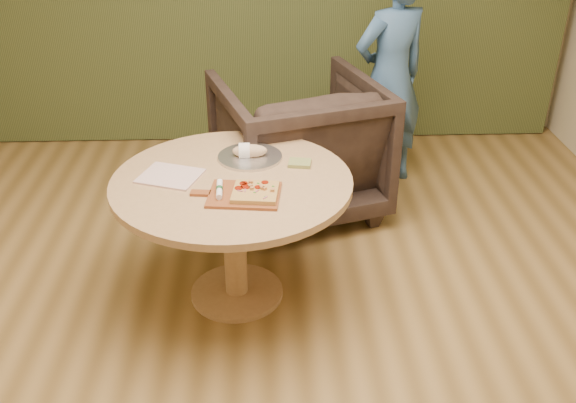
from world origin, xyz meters
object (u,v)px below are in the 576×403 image
Objects in this scene: person_standing at (390,78)px; bread_roll at (248,151)px; flatbread_pizza at (255,192)px; armchair at (298,140)px; cutlery_roll at (219,189)px; pizza_paddle at (242,195)px; pedestal_table at (233,202)px; serving_tray at (250,157)px.

bread_roll is at bearing 23.42° from person_standing.
flatbread_pizza is 0.23× the size of armchair.
flatbread_pizza is at bearing 59.74° from armchair.
person_standing is at bearing 52.32° from cutlery_roll.
cutlery_roll is at bearing 51.58° from armchair.
flatbread_pizza is at bearing -0.71° from pizza_paddle.
serving_tray is (0.09, 0.25, 0.15)m from pedestal_table.
bread_roll reaches higher than pizza_paddle.
cutlery_roll is at bearing -108.24° from bread_roll.
pedestal_table is 0.32m from bread_roll.
armchair reaches higher than cutlery_roll.
pedestal_table is at bearing 26.54° from person_standing.
person_standing is at bearing 52.60° from pedestal_table.
person_standing reaches higher than serving_tray.
armchair is (0.32, 0.76, -0.27)m from bread_roll.
serving_tray is 0.34× the size of armchair.
pedestal_table is 0.25m from cutlery_roll.
person_standing is at bearing -166.55° from armchair.
person_standing is (0.95, 1.61, 0.04)m from flatbread_pizza.
pedestal_table is 1.78m from person_standing.
person_standing reaches higher than armchair.
pizza_paddle is 2.39× the size of bread_roll.
person_standing is (0.99, 1.16, 0.02)m from bread_roll.
cutlery_roll is 0.19× the size of armchair.
pizza_paddle is 0.07m from flatbread_pizza.
pizza_paddle is at bearing 56.77° from armchair.
pedestal_table is 1.09m from armchair.
pizza_paddle is 1.29× the size of serving_tray.
armchair is at bearing 77.04° from flatbread_pizza.
serving_tray is 0.04m from bread_roll.
serving_tray is 1.84× the size of bread_roll.
cutlery_roll reaches higher than pizza_paddle.
pedestal_table is at bearing 50.97° from armchair.
bread_roll is 1.53m from person_standing.
armchair is at bearing 80.61° from pizza_paddle.
serving_tray is at bearing 92.19° from pizza_paddle.
flatbread_pizza is 1.23× the size of cutlery_roll.
pizza_paddle is 0.44m from bread_roll.
flatbread_pizza is (0.12, -0.20, 0.17)m from pedestal_table.
pizza_paddle is 1.89m from person_standing.
cutlery_roll reaches higher than pedestal_table.
flatbread_pizza reaches higher than serving_tray.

